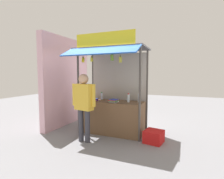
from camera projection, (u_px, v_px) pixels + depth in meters
ground_plane at (112, 132)px, 5.24m from camera, size 20.00×20.00×0.00m
stall_counter at (112, 117)px, 5.20m from camera, size 1.84×0.74×0.94m
stall_structure at (114, 75)px, 5.22m from camera, size 2.04×1.63×2.82m
water_bottle_rear_center at (128, 98)px, 4.98m from camera, size 0.07×0.07×0.26m
water_bottle_front_right at (92, 96)px, 5.58m from camera, size 0.07×0.07×0.25m
water_bottle_back_right at (139, 98)px, 5.00m from camera, size 0.07×0.07×0.26m
water_bottle_center at (102, 96)px, 5.53m from camera, size 0.07×0.07×0.24m
magazine_stack_right at (93, 100)px, 5.30m from camera, size 0.25×0.28×0.05m
magazine_stack_far_left at (114, 101)px, 4.97m from camera, size 0.25×0.32×0.08m
banana_bunch_inner_left at (120, 60)px, 4.45m from camera, size 0.11×0.11×0.31m
banana_bunch_rightmost at (83, 60)px, 4.88m from camera, size 0.10×0.10×0.28m
banana_bunch_leftmost at (92, 59)px, 4.77m from camera, size 0.09×0.09×0.26m
banana_bunch_inner_right at (112, 57)px, 4.54m from camera, size 0.12×0.12×0.25m
vendor_person at (84, 101)px, 4.44m from camera, size 0.66×0.31×1.75m
plastic_crate at (154, 137)px, 4.46m from camera, size 0.52×0.52×0.31m
neighbour_wall at (67, 82)px, 6.09m from camera, size 0.20×2.40×2.97m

